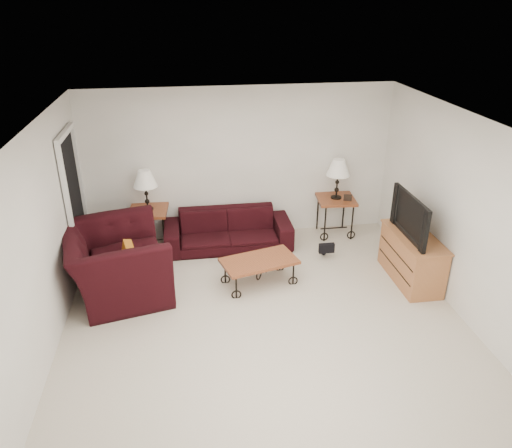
{
  "coord_description": "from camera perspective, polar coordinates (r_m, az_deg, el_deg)",
  "views": [
    {
      "loc": [
        -0.86,
        -5.07,
        3.76
      ],
      "look_at": [
        0.0,
        0.7,
        1.0
      ],
      "focal_mm": 34.22,
      "sensor_mm": 36.0,
      "label": 1
    }
  ],
  "objects": [
    {
      "name": "wall_back",
      "position": [
        8.02,
        -1.92,
        7.07
      ],
      "size": [
        5.0,
        0.02,
        2.5
      ],
      "primitive_type": "cube",
      "color": "white",
      "rests_on": "ground"
    },
    {
      "name": "lamp_left",
      "position": [
        7.81,
        -12.73,
        3.86
      ],
      "size": [
        0.4,
        0.4,
        0.66
      ],
      "primitive_type": null,
      "rotation": [
        0.0,
        0.0,
        -0.08
      ],
      "color": "black",
      "rests_on": "side_table_left"
    },
    {
      "name": "television",
      "position": [
        7.02,
        18.27,
        0.88
      ],
      "size": [
        0.14,
        1.05,
        0.61
      ],
      "primitive_type": "imported",
      "rotation": [
        0.0,
        0.0,
        -1.57
      ],
      "color": "black",
      "rests_on": "tv_stand"
    },
    {
      "name": "doorway",
      "position": [
        7.43,
        -20.36,
        2.03
      ],
      "size": [
        0.08,
        0.94,
        2.04
      ],
      "primitive_type": "cube",
      "color": "black",
      "rests_on": "ground"
    },
    {
      "name": "armchair",
      "position": [
        6.87,
        -15.93,
        -4.33
      ],
      "size": [
        1.56,
        1.7,
        0.94
      ],
      "primitive_type": "imported",
      "rotation": [
        0.0,
        0.0,
        1.79
      ],
      "color": "black",
      "rests_on": "ground"
    },
    {
      "name": "wall_left",
      "position": [
        5.89,
        -23.75,
        -2.22
      ],
      "size": [
        0.02,
        5.0,
        2.5
      ],
      "primitive_type": "cube",
      "color": "white",
      "rests_on": "ground"
    },
    {
      "name": "backpack",
      "position": [
        7.72,
        8.01,
        -2.08
      ],
      "size": [
        0.45,
        0.4,
        0.48
      ],
      "primitive_type": "ellipsoid",
      "rotation": [
        0.0,
        0.0,
        0.38
      ],
      "color": "black",
      "rests_on": "ground"
    },
    {
      "name": "photo_frame_left",
      "position": [
        7.78,
        -13.69,
        1.51
      ],
      "size": [
        0.13,
        0.03,
        0.11
      ],
      "primitive_type": "cube",
      "rotation": [
        0.0,
        0.0,
        0.1
      ],
      "color": "black",
      "rests_on": "side_table_left"
    },
    {
      "name": "lamp_right",
      "position": [
        8.15,
        9.5,
        5.21
      ],
      "size": [
        0.41,
        0.41,
        0.67
      ],
      "primitive_type": null,
      "rotation": [
        0.0,
        0.0,
        -0.08
      ],
      "color": "black",
      "rests_on": "side_table_right"
    },
    {
      "name": "wall_right",
      "position": [
        6.58,
        23.05,
        0.77
      ],
      "size": [
        0.02,
        5.0,
        2.5
      ],
      "primitive_type": "cube",
      "color": "white",
      "rests_on": "ground"
    },
    {
      "name": "ground",
      "position": [
        6.37,
        0.95,
        -10.86
      ],
      "size": [
        5.0,
        5.0,
        0.0
      ],
      "primitive_type": "plane",
      "color": "beige",
      "rests_on": "ground"
    },
    {
      "name": "photo_frame_right",
      "position": [
        8.16,
        10.68,
        3.04
      ],
      "size": [
        0.13,
        0.06,
        0.11
      ],
      "primitive_type": "cube",
      "rotation": [
        0.0,
        0.0,
        -0.29
      ],
      "color": "black",
      "rests_on": "side_table_right"
    },
    {
      "name": "sofa",
      "position": [
        7.91,
        -3.29,
        -0.68
      ],
      "size": [
        2.04,
        0.8,
        0.6
      ],
      "primitive_type": "imported",
      "color": "black",
      "rests_on": "ground"
    },
    {
      "name": "side_table_right",
      "position": [
        8.4,
        9.18,
        0.91
      ],
      "size": [
        0.66,
        0.66,
        0.67
      ],
      "primitive_type": "cube",
      "rotation": [
        0.0,
        0.0,
        -0.08
      ],
      "color": "#9B4E27",
      "rests_on": "ground"
    },
    {
      "name": "side_table_left",
      "position": [
        8.06,
        -12.29,
        -0.49
      ],
      "size": [
        0.65,
        0.65,
        0.66
      ],
      "primitive_type": "cube",
      "rotation": [
        0.0,
        0.0,
        -0.08
      ],
      "color": "#9B4E27",
      "rests_on": "ground"
    },
    {
      "name": "ceiling",
      "position": [
        5.29,
        1.15,
        11.55
      ],
      "size": [
        5.0,
        5.0,
        0.0
      ],
      "primitive_type": "plane",
      "color": "white",
      "rests_on": "wall_back"
    },
    {
      "name": "throw_pillow",
      "position": [
        6.79,
        -14.77,
        -4.11
      ],
      "size": [
        0.2,
        0.44,
        0.43
      ],
      "primitive_type": "cube",
      "rotation": [
        0.0,
        0.0,
        1.79
      ],
      "color": "orange",
      "rests_on": "armchair"
    },
    {
      "name": "coffee_table",
      "position": [
        6.94,
        0.37,
        -5.6
      ],
      "size": [
        1.15,
        0.81,
        0.39
      ],
      "primitive_type": "cube",
      "rotation": [
        0.0,
        0.0,
        0.27
      ],
      "color": "#9B4E27",
      "rests_on": "ground"
    },
    {
      "name": "wall_front",
      "position": [
        3.69,
        7.75,
        -17.77
      ],
      "size": [
        5.0,
        0.02,
        2.5
      ],
      "primitive_type": "cube",
      "color": "white",
      "rests_on": "ground"
    },
    {
      "name": "tv_stand",
      "position": [
        7.31,
        17.72,
        -3.79
      ],
      "size": [
        0.49,
        1.17,
        0.7
      ],
      "primitive_type": "cube",
      "color": "#A7693E",
      "rests_on": "ground"
    }
  ]
}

